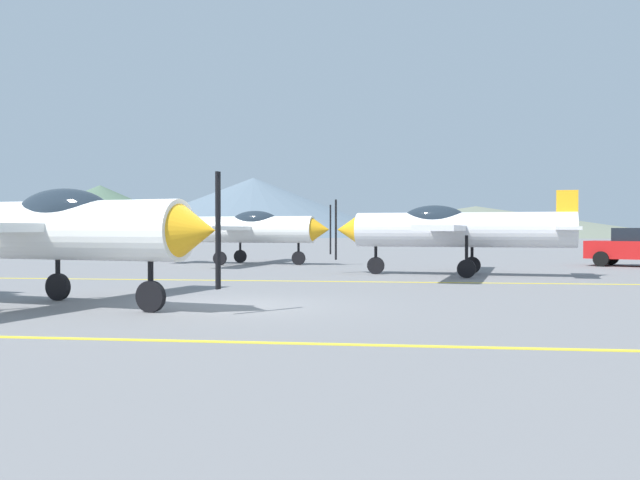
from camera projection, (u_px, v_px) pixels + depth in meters
name	position (u px, v px, depth m)	size (l,w,h in m)	color
ground_plane	(220.00, 307.00, 14.35)	(400.00, 400.00, 0.00)	slate
apron_line_near	(136.00, 340.00, 10.05)	(80.00, 0.16, 0.01)	yellow
apron_line_far	(285.00, 281.00, 21.42)	(80.00, 0.16, 0.01)	yellow
airplane_near	(38.00, 228.00, 14.33)	(8.29, 9.43, 2.83)	white
airplane_mid	(454.00, 228.00, 23.98)	(8.27, 9.48, 2.83)	silver
airplane_far	(241.00, 228.00, 31.72)	(8.27, 9.48, 2.83)	white
hill_left	(100.00, 210.00, 181.60)	(58.44, 58.44, 12.77)	#4C6651
hill_centerleft	(253.00, 207.00, 150.56)	(63.49, 63.49, 12.43)	slate
hill_centerright	(476.00, 221.00, 156.69)	(85.85, 85.85, 6.59)	slate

